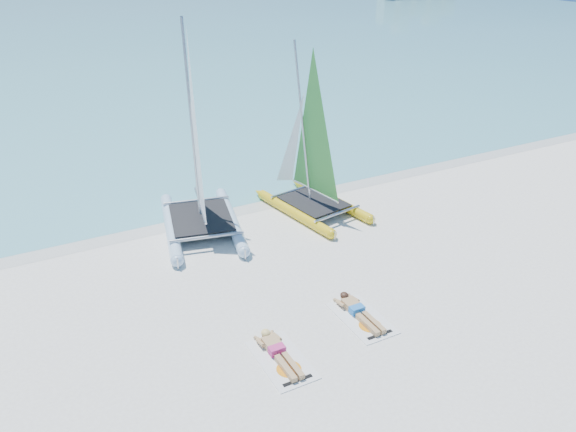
{
  "coord_description": "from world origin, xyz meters",
  "views": [
    {
      "loc": [
        -7.29,
        -11.06,
        8.51
      ],
      "look_at": [
        -0.83,
        1.2,
        1.59
      ],
      "focal_mm": 35.0,
      "sensor_mm": 36.0,
      "label": 1
    }
  ],
  "objects_px": {
    "catamaran_blue": "(197,171)",
    "towel_b": "(362,318)",
    "sunbather_a": "(278,351)",
    "towel_a": "(282,360)",
    "catamaran_yellow": "(307,158)",
    "sunbather_b": "(358,310)"
  },
  "relations": [
    {
      "from": "towel_b",
      "to": "sunbather_b",
      "type": "xyz_separation_m",
      "value": [
        0.0,
        0.19,
        0.11
      ]
    },
    {
      "from": "towel_a",
      "to": "sunbather_b",
      "type": "height_order",
      "value": "sunbather_b"
    },
    {
      "from": "towel_a",
      "to": "sunbather_a",
      "type": "xyz_separation_m",
      "value": [
        0.0,
        0.19,
        0.11
      ]
    },
    {
      "from": "towel_b",
      "to": "sunbather_b",
      "type": "relative_size",
      "value": 1.07
    },
    {
      "from": "sunbather_a",
      "to": "sunbather_b",
      "type": "xyz_separation_m",
      "value": [
        2.47,
        0.43,
        0.0
      ]
    },
    {
      "from": "sunbather_b",
      "to": "towel_b",
      "type": "bearing_deg",
      "value": -90.0
    },
    {
      "from": "catamaran_blue",
      "to": "sunbather_b",
      "type": "bearing_deg",
      "value": -61.08
    },
    {
      "from": "catamaran_blue",
      "to": "towel_a",
      "type": "distance_m",
      "value": 7.25
    },
    {
      "from": "towel_a",
      "to": "sunbather_b",
      "type": "distance_m",
      "value": 2.55
    },
    {
      "from": "catamaran_blue",
      "to": "sunbather_b",
      "type": "distance_m",
      "value": 6.84
    },
    {
      "from": "catamaran_yellow",
      "to": "towel_b",
      "type": "xyz_separation_m",
      "value": [
        -1.95,
        -6.29,
        -1.81
      ]
    },
    {
      "from": "catamaran_blue",
      "to": "towel_a",
      "type": "relative_size",
      "value": 3.59
    },
    {
      "from": "towel_a",
      "to": "towel_b",
      "type": "bearing_deg",
      "value": 9.97
    },
    {
      "from": "towel_a",
      "to": "towel_b",
      "type": "xyz_separation_m",
      "value": [
        2.47,
        0.43,
        0.0
      ]
    },
    {
      "from": "catamaran_yellow",
      "to": "towel_a",
      "type": "height_order",
      "value": "catamaran_yellow"
    },
    {
      "from": "sunbather_b",
      "to": "towel_a",
      "type": "bearing_deg",
      "value": -165.77
    },
    {
      "from": "catamaran_blue",
      "to": "towel_b",
      "type": "distance_m",
      "value": 7.05
    },
    {
      "from": "towel_a",
      "to": "towel_b",
      "type": "height_order",
      "value": "same"
    },
    {
      "from": "catamaran_blue",
      "to": "sunbather_a",
      "type": "xyz_separation_m",
      "value": [
        -0.63,
        -6.75,
        -1.86
      ]
    },
    {
      "from": "towel_a",
      "to": "sunbather_b",
      "type": "xyz_separation_m",
      "value": [
        2.47,
        0.63,
        0.11
      ]
    },
    {
      "from": "catamaran_yellow",
      "to": "towel_b",
      "type": "relative_size",
      "value": 3.13
    },
    {
      "from": "catamaran_yellow",
      "to": "catamaran_blue",
      "type": "bearing_deg",
      "value": 167.08
    }
  ]
}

